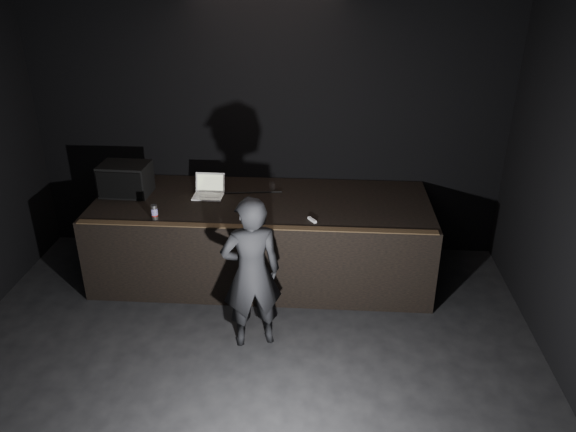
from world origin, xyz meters
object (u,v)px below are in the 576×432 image
at_px(person, 251,273).
at_px(laptop, 209,190).
at_px(stage_riser, 263,238).
at_px(stage_monitor, 125,179).
at_px(beer_can, 154,212).

bearing_deg(person, laptop, -81.42).
bearing_deg(stage_riser, laptop, 168.56).
bearing_deg(laptop, stage_monitor, -176.85).
xyz_separation_m(stage_riser, person, (0.04, -1.36, 0.32)).
distance_m(stage_riser, laptop, 0.88).
xyz_separation_m(beer_can, person, (1.17, -0.78, -0.26)).
bearing_deg(stage_riser, stage_monitor, 176.67).
bearing_deg(beer_can, laptop, 56.87).
relative_size(stage_monitor, person, 0.36).
bearing_deg(stage_monitor, person, -38.22).
distance_m(beer_can, person, 1.43).
bearing_deg(person, stage_monitor, -57.06).
bearing_deg(stage_riser, beer_can, -152.67).
height_order(stage_riser, beer_can, beer_can).
bearing_deg(laptop, stage_riser, -10.36).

